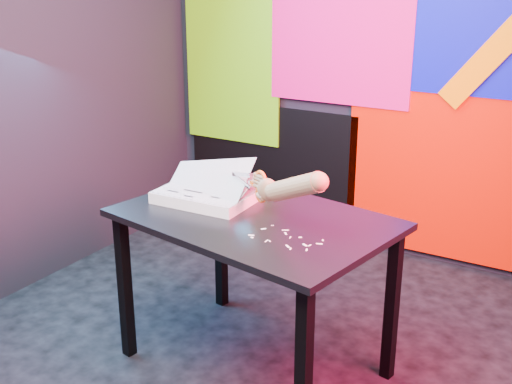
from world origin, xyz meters
The scene contains 7 objects.
room centered at (0.00, 0.00, 1.35)m, with size 3.01×3.01×2.71m.
backdrop centered at (0.06, 1.46, 0.96)m, with size 2.88×0.05×2.08m.
work_table centered at (0.05, -0.08, 0.66)m, with size 1.27×0.96×0.75m.
printout_stack centered at (-0.23, -0.03, 0.78)m, with size 0.46×0.33×0.23m.
scissors centered at (0.06, -0.06, 0.88)m, with size 0.24×0.12×0.15m.
hand_forearm centered at (0.26, -0.15, 0.94)m, with size 0.42×0.22×0.21m.
paper_clippings centered at (0.30, -0.24, 0.75)m, with size 0.30×0.19×0.00m.
Camera 1 is at (1.39, -2.31, 1.76)m, focal length 45.00 mm.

